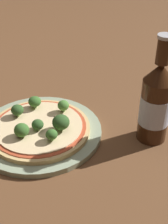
% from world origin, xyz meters
% --- Properties ---
extents(ground_plane, '(3.00, 3.00, 0.00)m').
position_xyz_m(ground_plane, '(0.00, 0.00, 0.00)').
color(ground_plane, brown).
extents(plate, '(0.26, 0.26, 0.01)m').
position_xyz_m(plate, '(0.02, -0.02, 0.01)').
color(plate, '#93A384').
rests_on(plate, ground_plane).
extents(pizza, '(0.21, 0.21, 0.01)m').
position_xyz_m(pizza, '(0.02, -0.02, 0.02)').
color(pizza, tan).
rests_on(pizza, plate).
extents(broccoli_floret_0, '(0.03, 0.03, 0.03)m').
position_xyz_m(broccoli_floret_0, '(0.05, 0.04, 0.04)').
color(broccoli_floret_0, '#7A9E5B').
rests_on(broccoli_floret_0, pizza).
extents(broccoli_floret_1, '(0.03, 0.03, 0.03)m').
position_xyz_m(broccoli_floret_1, '(-0.00, -0.06, 0.04)').
color(broccoli_floret_1, '#7A9E5B').
rests_on(broccoli_floret_1, pizza).
extents(broccoli_floret_2, '(0.03, 0.03, 0.03)m').
position_xyz_m(broccoli_floret_2, '(-0.02, 0.04, 0.04)').
color(broccoli_floret_2, '#7A9E5B').
rests_on(broccoli_floret_2, pizza).
extents(broccoli_floret_3, '(0.04, 0.04, 0.03)m').
position_xyz_m(broccoli_floret_3, '(0.07, -0.02, 0.04)').
color(broccoli_floret_3, '#7A9E5B').
rests_on(broccoli_floret_3, pizza).
extents(broccoli_floret_4, '(0.02, 0.02, 0.02)m').
position_xyz_m(broccoli_floret_4, '(0.06, -0.06, 0.04)').
color(broccoli_floret_4, '#7A9E5B').
rests_on(broccoli_floret_4, pizza).
extents(broccoli_floret_5, '(0.02, 0.02, 0.02)m').
position_xyz_m(broccoli_floret_5, '(0.02, -0.03, 0.04)').
color(broccoli_floret_5, '#7A9E5B').
rests_on(broccoli_floret_5, pizza).
extents(broccoli_floret_6, '(0.03, 0.03, 0.03)m').
position_xyz_m(broccoli_floret_6, '(-0.04, -0.00, 0.04)').
color(broccoli_floret_6, '#7A9E5B').
rests_on(broccoli_floret_6, pizza).
extents(beer_bottle, '(0.06, 0.06, 0.22)m').
position_xyz_m(beer_bottle, '(0.25, 0.04, 0.09)').
color(beer_bottle, '#381E0F').
rests_on(beer_bottle, ground_plane).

